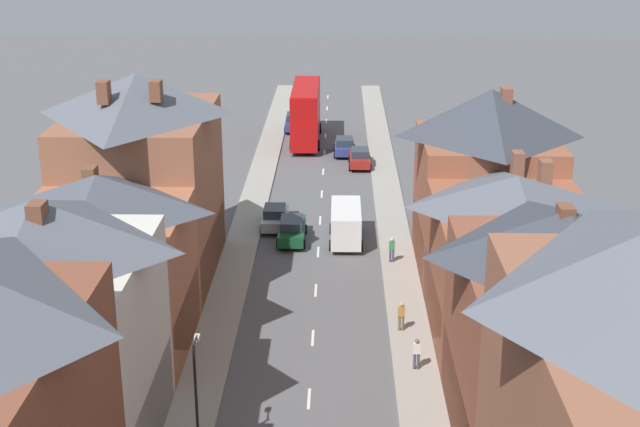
{
  "coord_description": "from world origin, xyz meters",
  "views": [
    {
      "loc": [
        1.27,
        -17.6,
        21.64
      ],
      "look_at": [
        0.09,
        37.22,
        2.22
      ],
      "focal_mm": 50.0,
      "sensor_mm": 36.0,
      "label": 1
    }
  ],
  "objects_px": {
    "car_mid_black": "(360,158)",
    "delivery_van": "(346,223)",
    "double_decker_bus_lead": "(306,113)",
    "car_near_silver": "(275,217)",
    "car_mid_white": "(344,146)",
    "car_parked_right_a": "(294,122)",
    "car_near_blue": "(292,229)",
    "street_lamp": "(197,394)",
    "pedestrian_far_left": "(392,248)",
    "pedestrian_mid_right": "(401,315)",
    "pedestrian_mid_left": "(417,352)"
  },
  "relations": [
    {
      "from": "car_mid_white",
      "to": "pedestrian_mid_right",
      "type": "xyz_separation_m",
      "value": [
        2.84,
        -34.63,
        0.24
      ]
    },
    {
      "from": "car_near_blue",
      "to": "delivery_van",
      "type": "distance_m",
      "value": 3.64
    },
    {
      "from": "car_near_silver",
      "to": "pedestrian_far_left",
      "type": "distance_m",
      "value": 9.99
    },
    {
      "from": "double_decker_bus_lead",
      "to": "pedestrian_far_left",
      "type": "relative_size",
      "value": 6.71
    },
    {
      "from": "pedestrian_far_left",
      "to": "car_parked_right_a",
      "type": "bearing_deg",
      "value": 102.81
    },
    {
      "from": "car_mid_black",
      "to": "pedestrian_mid_right",
      "type": "relative_size",
      "value": 2.48
    },
    {
      "from": "car_near_blue",
      "to": "street_lamp",
      "type": "distance_m",
      "value": 25.23
    },
    {
      "from": "car_near_blue",
      "to": "car_near_silver",
      "type": "bearing_deg",
      "value": 117.82
    },
    {
      "from": "car_parked_right_a",
      "to": "street_lamp",
      "type": "xyz_separation_m",
      "value": [
        -1.15,
        -55.27,
        2.39
      ]
    },
    {
      "from": "pedestrian_far_left",
      "to": "street_lamp",
      "type": "distance_m",
      "value": 23.07
    },
    {
      "from": "car_near_blue",
      "to": "delivery_van",
      "type": "height_order",
      "value": "delivery_van"
    },
    {
      "from": "pedestrian_mid_left",
      "to": "car_parked_right_a",
      "type": "bearing_deg",
      "value": 99.79
    },
    {
      "from": "street_lamp",
      "to": "delivery_van",
      "type": "bearing_deg",
      "value": 76.35
    },
    {
      "from": "car_parked_right_a",
      "to": "car_mid_white",
      "type": "height_order",
      "value": "car_parked_right_a"
    },
    {
      "from": "car_parked_right_a",
      "to": "car_near_silver",
      "type": "bearing_deg",
      "value": -90.0
    },
    {
      "from": "car_parked_right_a",
      "to": "pedestrian_far_left",
      "type": "relative_size",
      "value": 2.82
    },
    {
      "from": "car_mid_black",
      "to": "car_near_silver",
      "type": "bearing_deg",
      "value": -112.32
    },
    {
      "from": "car_mid_white",
      "to": "delivery_van",
      "type": "bearing_deg",
      "value": -90.0
    },
    {
      "from": "pedestrian_mid_left",
      "to": "pedestrian_far_left",
      "type": "relative_size",
      "value": 1.0
    },
    {
      "from": "car_parked_right_a",
      "to": "car_mid_black",
      "type": "bearing_deg",
      "value": -64.0
    },
    {
      "from": "car_mid_black",
      "to": "pedestrian_mid_left",
      "type": "bearing_deg",
      "value": -86.7
    },
    {
      "from": "delivery_van",
      "to": "pedestrian_mid_left",
      "type": "xyz_separation_m",
      "value": [
        3.31,
        -17.23,
        -0.3
      ]
    },
    {
      "from": "car_mid_black",
      "to": "street_lamp",
      "type": "relative_size",
      "value": 0.73
    },
    {
      "from": "car_near_blue",
      "to": "car_mid_black",
      "type": "relative_size",
      "value": 1.14
    },
    {
      "from": "pedestrian_mid_left",
      "to": "car_near_silver",
      "type": "bearing_deg",
      "value": 112.55
    },
    {
      "from": "car_mid_black",
      "to": "pedestrian_mid_left",
      "type": "xyz_separation_m",
      "value": [
        2.01,
        -34.87,
        0.22
      ]
    },
    {
      "from": "delivery_van",
      "to": "pedestrian_mid_right",
      "type": "bearing_deg",
      "value": -77.82
    },
    {
      "from": "double_decker_bus_lead",
      "to": "pedestrian_mid_right",
      "type": "height_order",
      "value": "double_decker_bus_lead"
    },
    {
      "from": "car_near_blue",
      "to": "delivery_van",
      "type": "relative_size",
      "value": 0.87
    },
    {
      "from": "car_parked_right_a",
      "to": "pedestrian_mid_right",
      "type": "bearing_deg",
      "value": -79.91
    },
    {
      "from": "double_decker_bus_lead",
      "to": "pedestrian_mid_right",
      "type": "distance_m",
      "value": 39.56
    },
    {
      "from": "car_near_blue",
      "to": "street_lamp",
      "type": "bearing_deg",
      "value": -95.6
    },
    {
      "from": "car_mid_black",
      "to": "delivery_van",
      "type": "relative_size",
      "value": 0.77
    },
    {
      "from": "car_mid_white",
      "to": "street_lamp",
      "type": "distance_m",
      "value": 46.85
    },
    {
      "from": "pedestrian_mid_left",
      "to": "pedestrian_mid_right",
      "type": "relative_size",
      "value": 1.0
    },
    {
      "from": "car_near_silver",
      "to": "pedestrian_far_left",
      "type": "relative_size",
      "value": 2.47
    },
    {
      "from": "car_near_blue",
      "to": "double_decker_bus_lead",
      "type": "bearing_deg",
      "value": 90.02
    },
    {
      "from": "delivery_van",
      "to": "pedestrian_far_left",
      "type": "height_order",
      "value": "delivery_van"
    },
    {
      "from": "street_lamp",
      "to": "car_near_silver",
      "type": "bearing_deg",
      "value": 87.6
    },
    {
      "from": "double_decker_bus_lead",
      "to": "pedestrian_far_left",
      "type": "xyz_separation_m",
      "value": [
        6.46,
        -29.59,
        -1.78
      ]
    },
    {
      "from": "car_mid_white",
      "to": "street_lamp",
      "type": "bearing_deg",
      "value": -97.43
    },
    {
      "from": "pedestrian_mid_left",
      "to": "pedestrian_mid_right",
      "type": "bearing_deg",
      "value": 96.61
    },
    {
      "from": "car_near_blue",
      "to": "pedestrian_mid_left",
      "type": "relative_size",
      "value": 2.82
    },
    {
      "from": "double_decker_bus_lead",
      "to": "car_mid_white",
      "type": "distance_m",
      "value": 6.01
    },
    {
      "from": "pedestrian_mid_left",
      "to": "car_mid_black",
      "type": "bearing_deg",
      "value": 93.3
    },
    {
      "from": "pedestrian_mid_right",
      "to": "car_near_silver",
      "type": "bearing_deg",
      "value": 116.25
    },
    {
      "from": "car_near_blue",
      "to": "car_mid_white",
      "type": "distance_m",
      "value": 21.71
    },
    {
      "from": "double_decker_bus_lead",
      "to": "car_near_silver",
      "type": "height_order",
      "value": "double_decker_bus_lead"
    },
    {
      "from": "car_mid_white",
      "to": "pedestrian_far_left",
      "type": "height_order",
      "value": "pedestrian_far_left"
    },
    {
      "from": "car_parked_right_a",
      "to": "car_mid_black",
      "type": "distance_m",
      "value": 14.14
    }
  ]
}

